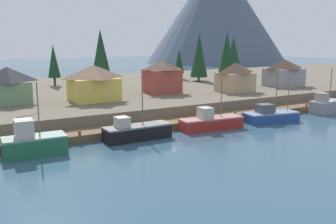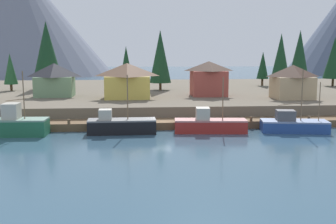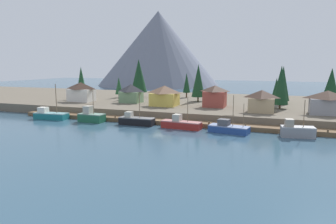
% 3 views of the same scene
% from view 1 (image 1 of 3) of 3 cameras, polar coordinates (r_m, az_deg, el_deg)
% --- Properties ---
extents(ground_plane, '(400.00, 400.00, 1.00)m').
position_cam_1_polar(ground_plane, '(68.78, -8.53, 0.06)').
color(ground_plane, '#335166').
extents(dock, '(80.00, 4.00, 1.60)m').
position_cam_1_polar(dock, '(52.59, -1.25, -2.05)').
color(dock, brown).
rests_on(dock, ground_plane).
extents(shoreline_bank, '(400.00, 56.00, 2.50)m').
position_cam_1_polar(shoreline_bank, '(79.64, -11.78, 2.70)').
color(shoreline_bank, '#665B4C').
rests_on(shoreline_bank, ground_plane).
extents(mountain_central_peak, '(78.25, 78.25, 58.45)m').
position_cam_1_polar(mountain_central_peak, '(218.86, 7.37, 15.23)').
color(mountain_central_peak, '#4C566B').
rests_on(mountain_central_peak, ground_plane).
extents(fishing_boat_green, '(6.65, 3.25, 7.92)m').
position_cam_1_polar(fishing_boat_green, '(43.11, -19.83, -4.44)').
color(fishing_boat_green, '#1E5B3D').
rests_on(fishing_boat_green, ground_plane).
extents(fishing_boat_black, '(8.53, 2.77, 7.39)m').
position_cam_1_polar(fishing_boat_black, '(47.07, -4.84, -2.96)').
color(fishing_boat_black, black).
rests_on(fishing_boat_black, ground_plane).
extents(fishing_boat_red, '(9.30, 3.38, 7.07)m').
position_cam_1_polar(fishing_boat_red, '(52.53, 6.50, -1.54)').
color(fishing_boat_red, maroon).
rests_on(fishing_boat_red, ground_plane).
extents(fishing_boat_blue, '(8.75, 4.49, 8.02)m').
position_cam_1_polar(fishing_boat_blue, '(59.09, 15.26, -0.55)').
color(fishing_boat_blue, navy).
rests_on(fishing_boat_blue, ground_plane).
extents(fishing_boat_grey, '(6.59, 3.54, 7.50)m').
position_cam_1_polar(fishing_boat_grey, '(69.42, 22.83, 0.91)').
color(fishing_boat_grey, gray).
rests_on(fishing_boat_grey, ground_plane).
extents(house_tan, '(6.43, 5.42, 5.55)m').
position_cam_1_polar(house_tan, '(73.26, 10.18, 5.28)').
color(house_tan, tan).
rests_on(house_tan, shoreline_bank).
extents(house_yellow, '(7.67, 6.61, 5.83)m').
position_cam_1_polar(house_yellow, '(62.52, -11.25, 4.44)').
color(house_yellow, gold).
rests_on(house_yellow, shoreline_bank).
extents(house_red, '(6.22, 5.58, 6.03)m').
position_cam_1_polar(house_red, '(70.53, -0.93, 5.44)').
color(house_red, '#9E4238').
rests_on(house_red, shoreline_bank).
extents(house_grey, '(7.99, 5.68, 5.73)m').
position_cam_1_polar(house_grey, '(84.68, 17.22, 5.76)').
color(house_grey, gray).
rests_on(house_grey, shoreline_bank).
extents(house_green, '(6.66, 5.20, 5.73)m').
position_cam_1_polar(house_green, '(63.15, -23.17, 3.79)').
color(house_green, '#6B8E66').
rests_on(house_green, shoreline_bank).
extents(conifer_near_left, '(4.22, 4.22, 11.61)m').
position_cam_1_polar(conifer_near_left, '(82.03, 8.90, 8.39)').
color(conifer_near_left, '#4C3823').
rests_on(conifer_near_left, shoreline_bank).
extents(conifer_near_right, '(2.64, 2.64, 7.64)m').
position_cam_1_polar(conifer_near_right, '(95.52, 1.67, 7.76)').
color(conifer_near_right, '#4C3823').
rests_on(conifer_near_right, shoreline_bank).
extents(conifer_mid_right, '(4.31, 4.31, 11.96)m').
position_cam_1_polar(conifer_mid_right, '(77.32, -10.18, 8.45)').
color(conifer_mid_right, '#4C3823').
rests_on(conifer_mid_right, shoreline_bank).
extents(conifer_back_left, '(2.65, 2.65, 8.90)m').
position_cam_1_polar(conifer_back_left, '(85.24, -17.00, 7.40)').
color(conifer_back_left, '#4C3823').
rests_on(conifer_back_left, shoreline_bank).
extents(conifer_back_right, '(4.56, 4.56, 10.85)m').
position_cam_1_polar(conifer_back_right, '(102.25, 9.88, 8.76)').
color(conifer_back_right, '#4C3823').
rests_on(conifer_back_right, shoreline_bank).
extents(conifer_centre, '(4.19, 4.19, 11.46)m').
position_cam_1_polar(conifer_centre, '(91.22, 4.75, 8.62)').
color(conifer_centre, '#4C3823').
rests_on(conifer_centre, shoreline_bank).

